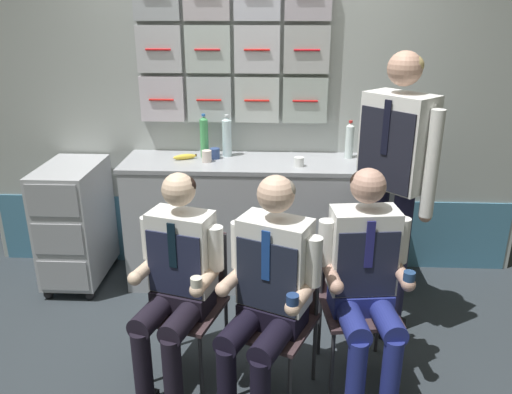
{
  "coord_description": "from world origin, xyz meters",
  "views": [
    {
      "loc": [
        0.23,
        -2.44,
        2.02
      ],
      "look_at": [
        0.1,
        0.24,
        1.01
      ],
      "focal_mm": 35.9,
      "sensor_mm": 36.0,
      "label": 1
    }
  ],
  "objects_px": {
    "service_trolley": "(75,221)",
    "paper_cup_blue": "(215,153)",
    "water_bottle_tall": "(227,137)",
    "snack_banana": "(185,157)",
    "crew_member_center": "(268,287)",
    "crew_member_right": "(366,275)",
    "crew_member_standing": "(394,170)",
    "crew_member_left": "(176,277)",
    "folding_chair_right": "(356,287)",
    "folding_chair_center": "(280,302)",
    "folding_chair_left": "(191,287)"
  },
  "relations": [
    {
      "from": "service_trolley",
      "to": "paper_cup_blue",
      "type": "bearing_deg",
      "value": 7.61
    },
    {
      "from": "water_bottle_tall",
      "to": "snack_banana",
      "type": "height_order",
      "value": "water_bottle_tall"
    },
    {
      "from": "crew_member_center",
      "to": "crew_member_right",
      "type": "xyz_separation_m",
      "value": [
        0.51,
        0.16,
        -0.01
      ]
    },
    {
      "from": "crew_member_standing",
      "to": "crew_member_left",
      "type": "bearing_deg",
      "value": -153.58
    },
    {
      "from": "crew_member_left",
      "to": "crew_member_right",
      "type": "height_order",
      "value": "crew_member_right"
    },
    {
      "from": "crew_member_standing",
      "to": "paper_cup_blue",
      "type": "relative_size",
      "value": 23.4
    },
    {
      "from": "crew_member_right",
      "to": "snack_banana",
      "type": "relative_size",
      "value": 7.22
    },
    {
      "from": "folding_chair_right",
      "to": "water_bottle_tall",
      "type": "xyz_separation_m",
      "value": [
        -0.84,
        1.09,
        0.6
      ]
    },
    {
      "from": "crew_member_standing",
      "to": "paper_cup_blue",
      "type": "xyz_separation_m",
      "value": [
        -1.17,
        0.61,
        -0.08
      ]
    },
    {
      "from": "folding_chair_center",
      "to": "water_bottle_tall",
      "type": "relative_size",
      "value": 2.7
    },
    {
      "from": "crew_member_right",
      "to": "snack_banana",
      "type": "bearing_deg",
      "value": 135.35
    },
    {
      "from": "folding_chair_left",
      "to": "snack_banana",
      "type": "xyz_separation_m",
      "value": [
        -0.2,
        1.03,
        0.47
      ]
    },
    {
      "from": "crew_member_right",
      "to": "paper_cup_blue",
      "type": "relative_size",
      "value": 16.33
    },
    {
      "from": "folding_chair_left",
      "to": "crew_member_right",
      "type": "bearing_deg",
      "value": -6.82
    },
    {
      "from": "folding_chair_left",
      "to": "paper_cup_blue",
      "type": "bearing_deg",
      "value": 88.93
    },
    {
      "from": "folding_chair_left",
      "to": "crew_member_standing",
      "type": "relative_size",
      "value": 0.47
    },
    {
      "from": "folding_chair_center",
      "to": "snack_banana",
      "type": "xyz_separation_m",
      "value": [
        -0.71,
        1.16,
        0.47
      ]
    },
    {
      "from": "folding_chair_left",
      "to": "paper_cup_blue",
      "type": "distance_m",
      "value": 1.17
    },
    {
      "from": "service_trolley",
      "to": "snack_banana",
      "type": "xyz_separation_m",
      "value": [
        0.83,
        0.1,
        0.48
      ]
    },
    {
      "from": "crew_member_center",
      "to": "service_trolley",
      "type": "bearing_deg",
      "value": 140.9
    },
    {
      "from": "folding_chair_left",
      "to": "crew_member_center",
      "type": "distance_m",
      "value": 0.55
    },
    {
      "from": "folding_chair_center",
      "to": "folding_chair_right",
      "type": "xyz_separation_m",
      "value": [
        0.43,
        0.17,
        0.0
      ]
    },
    {
      "from": "crew_member_standing",
      "to": "snack_banana",
      "type": "xyz_separation_m",
      "value": [
        -1.38,
        0.57,
        -0.1
      ]
    },
    {
      "from": "crew_member_right",
      "to": "paper_cup_blue",
      "type": "xyz_separation_m",
      "value": [
        -0.94,
        1.18,
        0.32
      ]
    },
    {
      "from": "crew_member_left",
      "to": "service_trolley",
      "type": "bearing_deg",
      "value": 132.29
    },
    {
      "from": "crew_member_left",
      "to": "folding_chair_right",
      "type": "height_order",
      "value": "crew_member_left"
    },
    {
      "from": "folding_chair_left",
      "to": "crew_member_standing",
      "type": "xyz_separation_m",
      "value": [
        1.19,
        0.46,
        0.57
      ]
    },
    {
      "from": "crew_member_standing",
      "to": "crew_member_right",
      "type": "bearing_deg",
      "value": -111.66
    },
    {
      "from": "service_trolley",
      "to": "folding_chair_left",
      "type": "relative_size",
      "value": 1.12
    },
    {
      "from": "crew_member_left",
      "to": "folding_chair_center",
      "type": "relative_size",
      "value": 1.46
    },
    {
      "from": "service_trolley",
      "to": "folding_chair_left",
      "type": "distance_m",
      "value": 1.38
    },
    {
      "from": "folding_chair_center",
      "to": "snack_banana",
      "type": "distance_m",
      "value": 1.43
    },
    {
      "from": "crew_member_center",
      "to": "crew_member_standing",
      "type": "distance_m",
      "value": 1.11
    },
    {
      "from": "service_trolley",
      "to": "crew_member_right",
      "type": "height_order",
      "value": "crew_member_right"
    },
    {
      "from": "folding_chair_center",
      "to": "crew_member_right",
      "type": "bearing_deg",
      "value": 1.67
    },
    {
      "from": "crew_member_left",
      "to": "folding_chair_center",
      "type": "distance_m",
      "value": 0.58
    },
    {
      "from": "crew_member_standing",
      "to": "water_bottle_tall",
      "type": "xyz_separation_m",
      "value": [
        -1.08,
        0.68,
        0.02
      ]
    },
    {
      "from": "folding_chair_left",
      "to": "crew_member_left",
      "type": "height_order",
      "value": "crew_member_left"
    },
    {
      "from": "folding_chair_left",
      "to": "folding_chair_center",
      "type": "distance_m",
      "value": 0.53
    },
    {
      "from": "folding_chair_center",
      "to": "crew_member_center",
      "type": "distance_m",
      "value": 0.24
    },
    {
      "from": "folding_chair_right",
      "to": "paper_cup_blue",
      "type": "bearing_deg",
      "value": 132.13
    },
    {
      "from": "folding_chair_right",
      "to": "crew_member_right",
      "type": "xyz_separation_m",
      "value": [
        0.02,
        -0.16,
        0.17
      ]
    },
    {
      "from": "crew_member_standing",
      "to": "folding_chair_left",
      "type": "bearing_deg",
      "value": -159.0
    },
    {
      "from": "crew_member_left",
      "to": "folding_chair_right",
      "type": "relative_size",
      "value": 1.46
    },
    {
      "from": "crew_member_center",
      "to": "paper_cup_blue",
      "type": "xyz_separation_m",
      "value": [
        -0.43,
        1.34,
        0.31
      ]
    },
    {
      "from": "folding_chair_center",
      "to": "crew_member_standing",
      "type": "distance_m",
      "value": 1.06
    },
    {
      "from": "service_trolley",
      "to": "snack_banana",
      "type": "bearing_deg",
      "value": 7.18
    },
    {
      "from": "service_trolley",
      "to": "folding_chair_left",
      "type": "xyz_separation_m",
      "value": [
        1.03,
        -0.92,
        0.01
      ]
    },
    {
      "from": "crew_member_right",
      "to": "folding_chair_center",
      "type": "bearing_deg",
      "value": -178.33
    },
    {
      "from": "crew_member_left",
      "to": "water_bottle_tall",
      "type": "distance_m",
      "value": 1.37
    }
  ]
}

